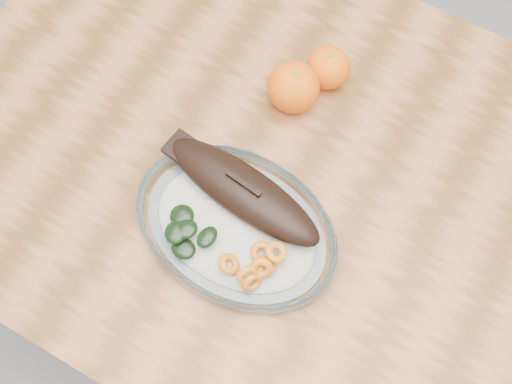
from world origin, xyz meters
The scene contains 5 objects.
ground centered at (0.00, 0.00, 0.00)m, with size 3.00×3.00×0.00m, color slate.
dining_table centered at (0.00, 0.00, 0.65)m, with size 1.20×0.80×0.75m.
plated_meal centered at (-0.05, -0.12, 0.77)m, with size 0.58×0.58×0.08m.
orange_left centered at (-0.08, 0.12, 0.79)m, with size 0.08×0.08×0.08m, color #F55305.
orange_right centered at (-0.05, 0.18, 0.79)m, with size 0.07×0.07×0.07m, color #F55305.
Camera 1 is at (0.13, -0.37, 1.65)m, focal length 45.00 mm.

